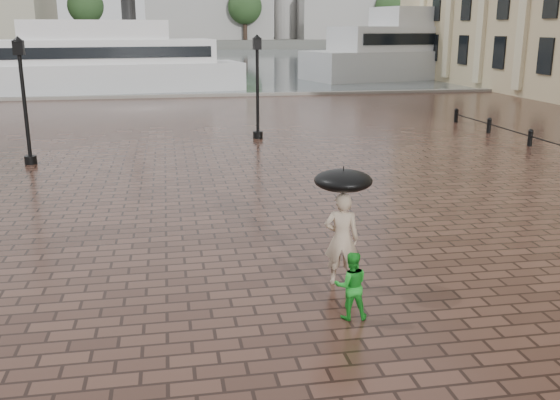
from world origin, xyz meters
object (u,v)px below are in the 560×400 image
ferry_near (96,63)px  street_lamps (74,86)px  child_pedestrian (351,285)px  ferry_far (439,49)px  adult_pedestrian (342,239)px

ferry_near → street_lamps: bearing=-95.1°
child_pedestrian → ferry_far: (24.05, 50.69, 2.16)m
street_lamps → adult_pedestrian: (7.20, -18.06, -1.41)m
adult_pedestrian → child_pedestrian: adult_pedestrian is taller
ferry_near → ferry_far: bearing=8.1°
street_lamps → adult_pedestrian: 19.50m
child_pedestrian → ferry_far: bearing=-109.2°
street_lamps → child_pedestrian: street_lamps is taller
ferry_near → ferry_far: 33.59m
ferry_far → ferry_near: bearing=-177.7°
child_pedestrian → ferry_far: 56.15m
adult_pedestrian → ferry_far: bearing=-101.3°
adult_pedestrian → child_pedestrian: (-0.24, -1.49, -0.32)m
child_pedestrian → ferry_near: bearing=-72.6°
child_pedestrian → ferry_near: ferry_near is taller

